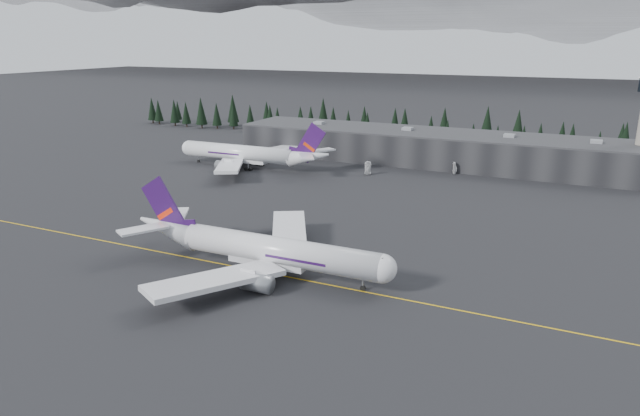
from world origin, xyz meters
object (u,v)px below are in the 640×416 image
at_px(jet_parked, 251,154).
at_px(gse_vehicle_b, 455,172).
at_px(gse_vehicle_a, 368,173).
at_px(jet_main, 257,248).
at_px(terminal, 431,147).

height_order(jet_parked, gse_vehicle_b, jet_parked).
bearing_deg(gse_vehicle_a, jet_main, -99.79).
height_order(terminal, jet_parked, jet_parked).
xyz_separation_m(terminal, jet_parked, (-60.47, -39.67, -0.86)).
bearing_deg(gse_vehicle_b, terminal, -163.76).
xyz_separation_m(jet_parked, gse_vehicle_b, (74.16, 23.41, -4.66)).
xyz_separation_m(terminal, gse_vehicle_a, (-15.14, -31.39, -5.58)).
relative_size(jet_main, gse_vehicle_b, 13.83).
bearing_deg(gse_vehicle_b, jet_main, -33.32).
bearing_deg(jet_parked, gse_vehicle_a, -170.54).
relative_size(terminal, jet_main, 2.51).
relative_size(jet_parked, gse_vehicle_a, 12.74).
bearing_deg(jet_parked, jet_main, 121.77).
bearing_deg(terminal, gse_vehicle_b, -49.90).
bearing_deg(gse_vehicle_b, jet_parked, -96.35).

